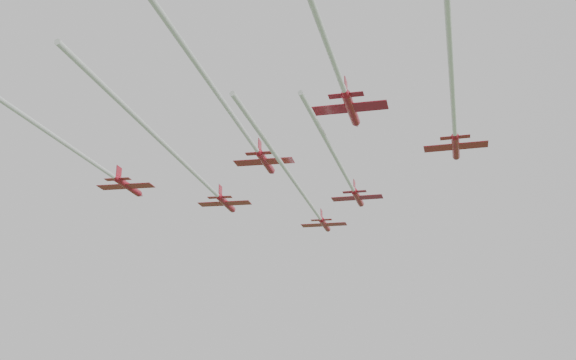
% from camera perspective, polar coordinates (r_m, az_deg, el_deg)
% --- Properties ---
extents(jet_lead, '(8.15, 63.18, 2.44)m').
position_cam_1_polar(jet_lead, '(99.94, 1.74, -1.81)').
color(jet_lead, red).
extents(jet_row2_left, '(8.37, 58.03, 2.48)m').
position_cam_1_polar(jet_row2_left, '(88.77, -8.06, 0.36)').
color(jet_row2_left, red).
extents(jet_row2_right, '(7.87, 45.54, 2.36)m').
position_cam_1_polar(jet_row2_right, '(90.94, 5.32, 0.08)').
color(jet_row2_right, red).
extents(jet_row3_left, '(8.25, 50.85, 2.45)m').
position_cam_1_polar(jet_row3_left, '(86.48, -17.22, 1.69)').
color(jet_row3_left, red).
extents(jet_row3_mid, '(8.10, 62.27, 2.41)m').
position_cam_1_polar(jet_row3_mid, '(71.42, -5.02, 5.87)').
color(jet_row3_mid, red).
extents(jet_row3_right, '(8.35, 60.42, 2.50)m').
position_cam_1_polar(jet_row3_right, '(74.07, 14.45, 6.90)').
color(jet_row3_right, red).
extents(jet_row4_right, '(8.45, 53.84, 2.54)m').
position_cam_1_polar(jet_row4_right, '(62.17, 3.89, 10.94)').
color(jet_row4_right, red).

